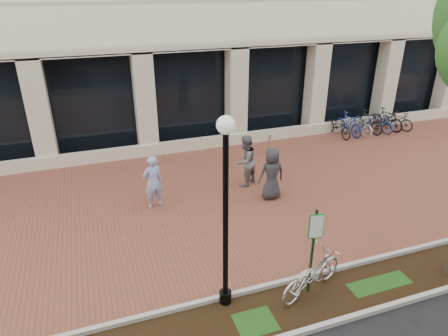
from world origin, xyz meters
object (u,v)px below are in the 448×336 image
object	(u,v)px
parking_sign	(314,241)
pedestrian_mid	(245,161)
bollard	(269,143)
locked_bicycle	(311,274)
pedestrian_left	(153,182)
pedestrian_right	(272,174)
lamppost	(226,207)
bike_rack_cluster	(368,122)

from	to	relation	value
parking_sign	pedestrian_mid	size ratio (longest dim) A/B	1.20
pedestrian_mid	bollard	size ratio (longest dim) A/B	2.13
parking_sign	locked_bicycle	xyz separation A→B (m)	(0.04, -0.00, -0.92)
pedestrian_left	pedestrian_mid	size ratio (longest dim) A/B	0.94
locked_bicycle	pedestrian_right	world-z (taller)	pedestrian_right
lamppost	pedestrian_mid	xyz separation A→B (m)	(2.61, 5.29, -1.57)
pedestrian_right	parking_sign	bearing A→B (deg)	77.29
locked_bicycle	bollard	xyz separation A→B (m)	(2.69, 8.02, -0.07)
lamppost	bike_rack_cluster	size ratio (longest dim) A/B	1.03
parking_sign	lamppost	world-z (taller)	lamppost
pedestrian_left	pedestrian_mid	xyz separation A→B (m)	(3.35, 0.44, 0.05)
bollard	bike_rack_cluster	size ratio (longest dim) A/B	0.20
parking_sign	pedestrian_mid	bearing A→B (deg)	94.50
pedestrian_left	bollard	bearing A→B (deg)	-166.10
lamppost	pedestrian_mid	distance (m)	6.10
pedestrian_left	bollard	xyz separation A→B (m)	(5.44, 2.85, -0.44)
locked_bicycle	pedestrian_left	xyz separation A→B (m)	(-2.75, 5.17, 0.37)
lamppost	pedestrian_right	xyz separation A→B (m)	(3.08, 4.11, -1.62)
bike_rack_cluster	pedestrian_mid	bearing A→B (deg)	-166.81
lamppost	bollard	distance (m)	9.24
lamppost	locked_bicycle	xyz separation A→B (m)	(2.00, -0.33, -1.99)
pedestrian_mid	bike_rack_cluster	bearing A→B (deg)	168.25
parking_sign	locked_bicycle	distance (m)	0.92
pedestrian_right	bollard	xyz separation A→B (m)	(1.62, 3.58, -0.45)
pedestrian_left	pedestrian_right	size ratio (longest dim) A/B	0.99
pedestrian_right	bike_rack_cluster	bearing A→B (deg)	-147.40
locked_bicycle	bollard	bearing A→B (deg)	-39.03
pedestrian_right	bike_rack_cluster	xyz separation A→B (m)	(7.23, 4.39, -0.39)
pedestrian_left	bollard	world-z (taller)	pedestrian_left
pedestrian_right	bollard	distance (m)	3.95
locked_bicycle	pedestrian_right	bearing A→B (deg)	-34.06
locked_bicycle	bollard	distance (m)	8.46
pedestrian_mid	pedestrian_right	world-z (taller)	pedestrian_mid
parking_sign	bike_rack_cluster	size ratio (longest dim) A/B	0.52
bollard	lamppost	bearing A→B (deg)	-121.40
pedestrian_left	parking_sign	bearing A→B (deg)	103.89
lamppost	pedestrian_right	bearing A→B (deg)	53.20
locked_bicycle	pedestrian_mid	xyz separation A→B (m)	(0.60, 5.61, 0.42)
pedestrian_right	bike_rack_cluster	distance (m)	8.47
pedestrian_left	bike_rack_cluster	bearing A→B (deg)	-175.46
parking_sign	lamppost	distance (m)	2.26
parking_sign	bollard	distance (m)	8.53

